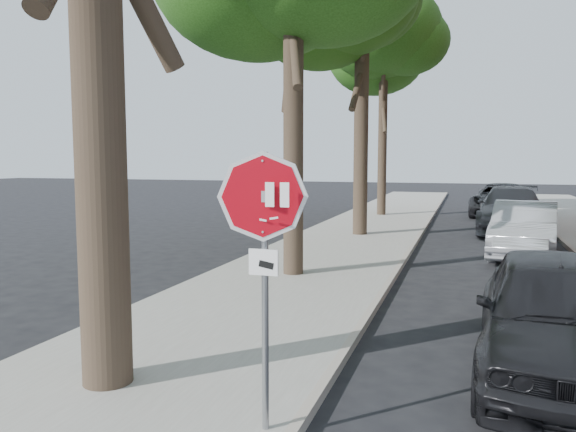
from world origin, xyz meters
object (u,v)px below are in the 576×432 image
car_a (557,315)px  car_b (524,229)px  stop_sign (264,237)px  car_c (512,210)px  tree_far (384,57)px  car_d (502,200)px

car_a → car_b: car_a is taller
stop_sign → car_b: (3.26, 11.66, -1.20)m
car_b → car_c: (0.04, 5.45, 0.08)m
tree_far → car_a: tree_far is taller
car_c → car_d: size_ratio=1.03×
car_d → stop_sign: bearing=-91.5°
tree_far → car_a: bearing=-75.3°
tree_far → car_c: 9.24m
car_a → car_b: size_ratio=1.00×
car_d → car_c: bearing=-83.3°
tree_far → car_c: (5.32, -4.03, -6.39)m
stop_sign → tree_far: 21.88m
stop_sign → tree_far: bearing=95.5°
stop_sign → tree_far: size_ratio=0.28×
car_a → car_c: size_ratio=0.79×
tree_far → car_b: 12.63m
car_b → car_c: size_ratio=0.80×
car_b → car_d: bearing=97.0°
stop_sign → car_a: bearing=42.5°
tree_far → car_a: 20.22m
stop_sign → tree_far: (-2.02, 21.14, 5.26)m
stop_sign → car_b: size_ratio=0.57×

